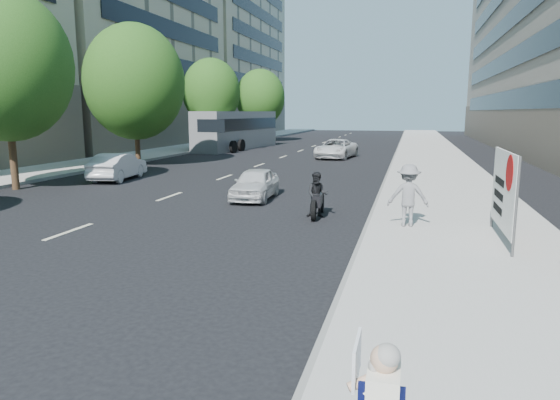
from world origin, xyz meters
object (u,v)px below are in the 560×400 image
(white_sedan_far, at_px, (336,149))
(motorcycle, at_px, (318,197))
(white_sedan_mid, at_px, (118,166))
(white_sedan_near, at_px, (255,184))
(jogger, at_px, (408,195))
(bus, at_px, (237,130))
(protest_banner, at_px, (504,190))

(white_sedan_far, height_order, motorcycle, motorcycle)
(white_sedan_far, bearing_deg, white_sedan_mid, -113.76)
(white_sedan_near, height_order, white_sedan_mid, white_sedan_mid)
(jogger, relative_size, white_sedan_far, 0.36)
(white_sedan_near, bearing_deg, white_sedan_far, 85.15)
(jogger, xyz_separation_m, bus, (-14.96, 28.22, 0.63))
(white_sedan_mid, relative_size, bus, 0.32)
(white_sedan_far, distance_m, motorcycle, 20.38)
(white_sedan_mid, bearing_deg, bus, -94.60)
(jogger, height_order, protest_banner, protest_banner)
(protest_banner, distance_m, white_sedan_near, 9.35)
(white_sedan_near, xyz_separation_m, white_sedan_far, (0.52, 17.57, 0.09))
(motorcycle, relative_size, bus, 0.17)
(jogger, xyz_separation_m, white_sedan_far, (-5.13, 21.51, -0.34))
(jogger, distance_m, white_sedan_near, 6.90)
(protest_banner, height_order, white_sedan_mid, protest_banner)
(jogger, xyz_separation_m, motorcycle, (-2.76, 1.27, -0.37))
(white_sedan_mid, height_order, motorcycle, motorcycle)
(protest_banner, bearing_deg, white_sedan_mid, 152.25)
(jogger, distance_m, white_sedan_mid, 15.59)
(white_sedan_mid, distance_m, white_sedan_far, 16.54)
(white_sedan_far, bearing_deg, protest_banner, -64.34)
(jogger, bearing_deg, white_sedan_mid, -31.30)
(motorcycle, bearing_deg, protest_banner, -30.51)
(white_sedan_far, distance_m, bus, 11.94)
(white_sedan_near, distance_m, white_sedan_far, 17.58)
(white_sedan_far, height_order, bus, bus)
(bus, bearing_deg, white_sedan_near, -62.18)
(protest_banner, xyz_separation_m, white_sedan_far, (-7.37, 22.53, -0.73))
(jogger, relative_size, motorcycle, 0.84)
(white_sedan_near, distance_m, motorcycle, 3.94)
(white_sedan_far, bearing_deg, jogger, -69.04)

